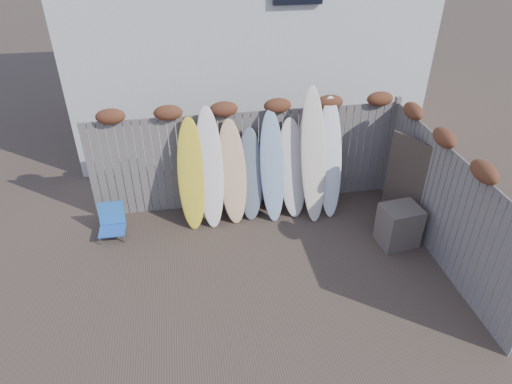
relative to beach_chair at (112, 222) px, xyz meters
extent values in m
plane|color=#493A2D|center=(2.62, -1.74, -0.29)|extent=(80.00, 80.00, 0.00)
cube|color=slate|center=(2.62, 0.66, 0.71)|extent=(6.00, 0.10, 2.00)
cube|color=slate|center=(5.62, 0.66, 0.76)|extent=(0.10, 0.10, 2.10)
ellipsoid|color=brown|center=(0.22, 0.62, 1.81)|extent=(0.52, 0.28, 0.28)
ellipsoid|color=brown|center=(1.22, 0.62, 1.81)|extent=(0.52, 0.28, 0.28)
ellipsoid|color=brown|center=(2.22, 0.62, 1.81)|extent=(0.52, 0.28, 0.28)
ellipsoid|color=brown|center=(3.22, 0.62, 1.81)|extent=(0.52, 0.28, 0.28)
ellipsoid|color=brown|center=(4.22, 0.62, 1.81)|extent=(0.52, 0.28, 0.28)
ellipsoid|color=brown|center=(5.22, 0.62, 1.81)|extent=(0.52, 0.28, 0.28)
cube|color=slate|center=(5.62, -1.54, 0.71)|extent=(0.10, 4.40, 2.00)
ellipsoid|color=brown|center=(5.58, -2.24, 1.81)|extent=(0.28, 0.56, 0.28)
ellipsoid|color=brown|center=(5.58, -1.14, 1.81)|extent=(0.28, 0.56, 0.28)
ellipsoid|color=brown|center=(5.58, -0.04, 1.81)|extent=(0.28, 0.56, 0.28)
cube|color=silver|center=(3.12, 4.76, 2.71)|extent=(8.00, 5.00, 6.00)
cube|color=blue|center=(0.00, -0.11, -0.11)|extent=(0.47, 0.41, 0.03)
cube|color=blue|center=(0.00, 0.11, 0.12)|extent=(0.47, 0.15, 0.43)
cylinder|color=#A1A2A8|center=(-0.22, -0.29, -0.20)|extent=(0.02, 0.02, 0.18)
cylinder|color=silver|center=(-0.21, 0.07, -0.20)|extent=(0.02, 0.02, 0.18)
cylinder|color=#ADACB4|center=(0.21, -0.29, -0.20)|extent=(0.02, 0.02, 0.18)
cylinder|color=#B7B7BE|center=(0.21, 0.06, -0.20)|extent=(0.02, 0.02, 0.18)
cube|color=#6F6553|center=(5.12, -1.11, 0.09)|extent=(0.72, 0.62, 0.77)
cube|color=#2F211C|center=(5.51, -0.61, 0.59)|extent=(0.54, 1.09, 1.77)
ellipsoid|color=yellow|center=(1.53, 0.21, 0.74)|extent=(0.58, 0.77, 2.05)
ellipsoid|color=white|center=(1.88, 0.23, 0.82)|extent=(0.52, 0.79, 2.22)
ellipsoid|color=#FFB97C|center=(2.30, 0.25, 0.69)|extent=(0.56, 0.72, 1.95)
ellipsoid|color=slate|center=(2.64, 0.27, 0.59)|extent=(0.54, 0.67, 1.75)
ellipsoid|color=#8FA9C3|center=(3.06, 0.21, 0.76)|extent=(0.47, 0.74, 2.09)
ellipsoid|color=silver|center=(3.46, 0.24, 0.66)|extent=(0.61, 0.73, 1.90)
ellipsoid|color=#F3DFC3|center=(3.83, 0.14, 0.96)|extent=(0.48, 0.87, 2.49)
ellipsoid|color=white|center=(4.18, 0.20, 0.84)|extent=(0.48, 0.81, 2.26)
camera|label=1|loc=(1.50, -7.14, 5.04)|focal=32.00mm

